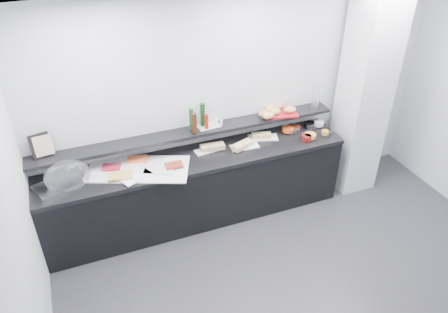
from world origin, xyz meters
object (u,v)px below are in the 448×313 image
object	(u,v)px
cloche_base	(57,186)
carafe	(316,98)
sandwich_plate_mid	(245,147)
framed_print	(41,146)
condiment_tray	(209,126)
bread_tray	(279,113)

from	to	relation	value
cloche_base	carafe	world-z (taller)	carafe
carafe	sandwich_plate_mid	bearing A→B (deg)	-171.60
framed_print	carafe	size ratio (longest dim) A/B	0.87
sandwich_plate_mid	framed_print	distance (m)	2.25
sandwich_plate_mid	carafe	bearing A→B (deg)	13.63
cloche_base	condiment_tray	bearing A→B (deg)	-14.11
cloche_base	framed_print	xyz separation A→B (m)	(-0.08, 0.25, 0.36)
cloche_base	carafe	size ratio (longest dim) A/B	1.49
framed_print	sandwich_plate_mid	bearing A→B (deg)	-20.26
sandwich_plate_mid	bread_tray	distance (m)	0.63
condiment_tray	bread_tray	bearing A→B (deg)	-5.51
sandwich_plate_mid	condiment_tray	world-z (taller)	condiment_tray
cloche_base	carafe	distance (m)	3.17
condiment_tray	bread_tray	world-z (taller)	bread_tray
condiment_tray	framed_print	bearing A→B (deg)	174.17
cloche_base	bread_tray	bearing A→B (deg)	-16.84
framed_print	bread_tray	bearing A→B (deg)	-14.87
framed_print	condiment_tray	bearing A→B (deg)	-14.97
cloche_base	sandwich_plate_mid	world-z (taller)	cloche_base
framed_print	carafe	bearing A→B (deg)	-15.60
sandwich_plate_mid	carafe	size ratio (longest dim) A/B	1.12
sandwich_plate_mid	framed_print	size ratio (longest dim) A/B	1.29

